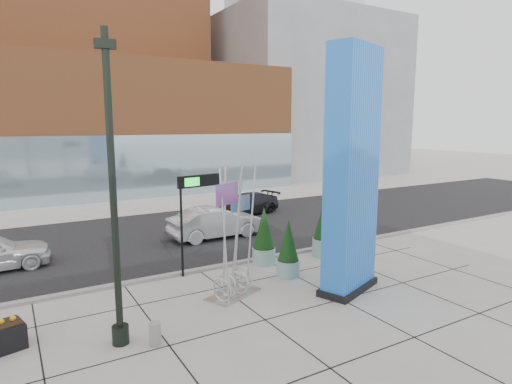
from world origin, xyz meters
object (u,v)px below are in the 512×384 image
lamp_post (115,222)px  concrete_bollard (155,334)px  car_silver_mid (216,223)px  blue_pylon (352,177)px  public_art_sculpture (233,262)px  overhead_street_sign (197,190)px

lamp_post → concrete_bollard: size_ratio=12.82×
car_silver_mid → blue_pylon: bearing=-174.4°
blue_pylon → car_silver_mid: size_ratio=1.72×
blue_pylon → public_art_sculpture: blue_pylon is taller
blue_pylon → concrete_bollard: bearing=162.0°
public_art_sculpture → lamp_post: bearing=175.9°
blue_pylon → concrete_bollard: blue_pylon is taller
concrete_bollard → car_silver_mid: 10.93m
overhead_street_sign → car_silver_mid: size_ratio=0.80×
blue_pylon → public_art_sculpture: size_ratio=1.88×
lamp_post → overhead_street_sign: size_ratio=2.09×
overhead_street_sign → car_silver_mid: 5.92m
public_art_sculpture → overhead_street_sign: size_ratio=1.15×
blue_pylon → car_silver_mid: blue_pylon is taller
concrete_bollard → overhead_street_sign: size_ratio=0.16×
public_art_sculpture → overhead_street_sign: (-0.19, 2.62, 2.17)m
lamp_post → overhead_street_sign: bearing=45.5°
blue_pylon → concrete_bollard: 8.03m
lamp_post → public_art_sculpture: 4.88m
car_silver_mid → overhead_street_sign: bearing=146.2°
concrete_bollard → overhead_street_sign: overhead_street_sign is taller
concrete_bollard → overhead_street_sign: (3.17, 4.58, 3.02)m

